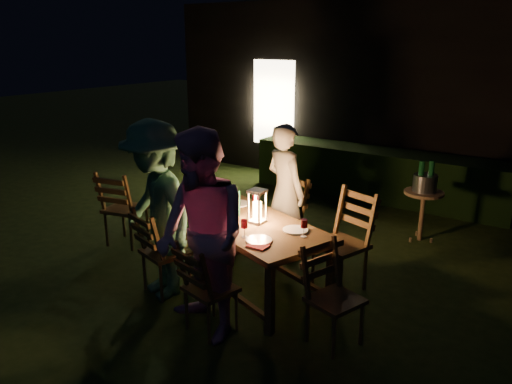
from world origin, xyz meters
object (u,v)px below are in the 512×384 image
Objects in this scene: side_table at (424,197)px; bottle_bucket_a at (421,179)px; chair_near_right at (209,303)px; dining_table at (250,229)px; ice_bucket at (425,183)px; bottle_table at (237,203)px; chair_spare at (126,221)px; person_opp_right at (202,237)px; lantern at (257,208)px; bottle_bucket_b at (430,179)px; person_opp_left at (157,211)px; chair_near_left at (165,266)px; chair_far_left at (281,232)px; chair_far_right at (341,259)px; chair_end at (333,314)px; person_house_side at (285,191)px.

side_table is 0.25m from bottle_bucket_a.
dining_table is at bearing 113.31° from chair_near_right.
dining_table is 2.56m from ice_bucket.
dining_table is at bearing -19.86° from bottle_table.
chair_near_right is 2.35m from chair_spare.
person_opp_right reaches higher than chair_spare.
side_table is (0.94, 3.24, -0.34)m from person_opp_right.
dining_table is 5.65× the size of lantern.
dining_table is 6.18× the size of bottle_bucket_b.
person_opp_left is (1.28, -0.68, 0.59)m from chair_spare.
chair_near_left is (-0.68, -0.57, -0.38)m from dining_table.
chair_far_left is 0.54× the size of person_opp_right.
dining_table reaches higher than side_table.
chair_far_right is 1.05m from lantern.
chair_end is 2.76m from side_table.
bottle_bucket_b reaches higher than chair_end.
ice_bucket is (0.94, 3.24, -0.15)m from person_opp_right.
chair_end reaches higher than side_table.
chair_far_left is at bearing 84.76° from bottle_table.
bottle_bucket_a is (0.26, 1.74, 0.50)m from chair_far_right.
ice_bucket is at bearing 0.00° from side_table.
bottle_bucket_b is (0.97, 3.24, 0.55)m from chair_near_right.
person_opp_right is at bearing 84.51° from chair_far_right.
person_house_side reaches higher than bottle_bucket_b.
bottle_bucket_a is at bearing -141.34° from side_table.
bottle_table reaches higher than chair_end.
person_opp_right is at bearing 118.76° from person_house_side.
dining_table is at bearing 52.66° from chair_far_right.
bottle_bucket_b is at bearing -111.86° from person_house_side.
bottle_bucket_a is at bearing -141.34° from bottle_bucket_b.
chair_near_left is 3.02× the size of bottle_bucket_b.
lantern is (-1.09, 0.45, 0.62)m from chair_end.
chair_far_left reaches higher than bottle_bucket_a.
lantern reaches higher than chair_near_right.
person_house_side is 1.87m from side_table.
chair_far_left is at bearing 85.99° from chair_near_left.
bottle_table is at bearing 103.71° from person_house_side.
chair_near_right is 1.54m from chair_far_right.
lantern is at bearing 60.11° from person_opp_left.
chair_spare is at bearing 169.15° from chair_near_right.
chair_far_right is at bearing 177.35° from chair_far_left.
ice_bucket is at bearing 93.68° from person_opp_right.
chair_far_left is at bearing 119.53° from person_opp_right.
dining_table is 2.05× the size of chair_near_left.
bottle_table is at bearing 76.29° from person_opp_left.
chair_far_left reaches higher than chair_near_right.
bottle_bucket_b is (1.37, 2.28, -0.05)m from bottle_table.
dining_table is at bearing 118.76° from person_opp_right.
bottle_bucket_a is (3.02, 2.22, 0.52)m from chair_spare.
bottle_bucket_a is (0.97, 2.25, -0.07)m from lantern.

